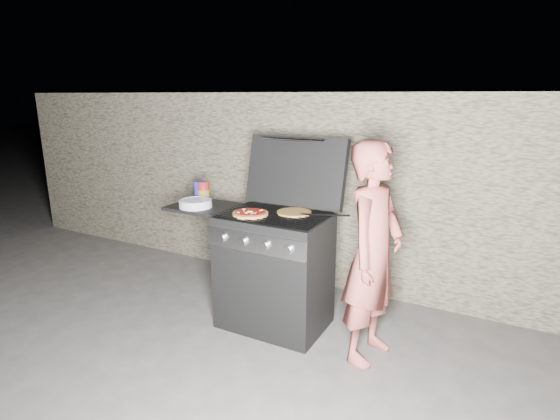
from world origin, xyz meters
The scene contains 10 objects.
ground centered at (0.00, 0.00, 0.00)m, with size 50.00×50.00×0.00m, color #454544.
stone_wall centered at (0.00, 1.05, 0.90)m, with size 8.00×0.35×1.80m, color gray.
gas_grill centered at (-0.25, 0.00, 0.46)m, with size 1.34×0.79×0.91m, color black, non-canonical shape.
pizza_topped centered at (-0.15, -0.10, 0.93)m, with size 0.27×0.27×0.03m, color tan, non-canonical shape.
pizza_plain centered at (0.12, 0.09, 0.92)m, with size 0.26×0.26×0.01m, color #E2B360.
sauce_jar centered at (-0.78, 0.16, 0.98)m, with size 0.10×0.10×0.16m, color maroon.
blue_carton centered at (-0.80, 0.13, 0.98)m, with size 0.08×0.04×0.16m, color navy.
plate_stack centered at (-0.67, -0.08, 0.93)m, with size 0.26×0.26×0.06m, color silver.
person centered at (0.79, -0.06, 0.75)m, with size 0.55×0.36×1.51m, color #B15049.
tongs centered at (0.38, 0.00, 0.96)m, with size 0.01×0.01×0.50m, color black.
Camera 1 is at (1.52, -2.76, 1.78)m, focal length 28.00 mm.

